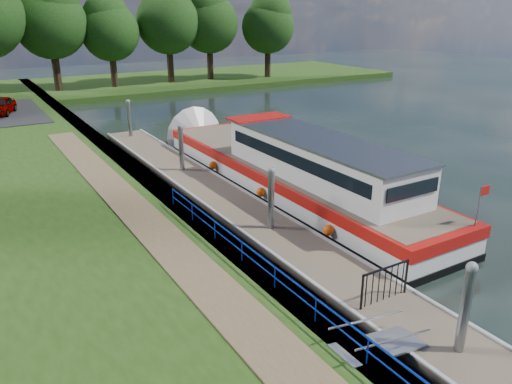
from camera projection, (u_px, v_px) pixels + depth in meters
ground at (441, 352)px, 13.44m from camera, size 160.00×160.00×0.00m
bank_edge at (154, 191)px, 24.13m from camera, size 1.10×90.00×0.78m
far_bank at (161, 82)px, 60.96m from camera, size 60.00×18.00×0.60m
footpath at (173, 249)px, 17.46m from camera, size 1.60×40.00×0.05m
blue_fence at (294, 287)px, 14.07m from camera, size 0.04×18.04×0.72m
pontoon at (220, 198)px, 23.83m from camera, size 2.50×30.00×0.56m
mooring_piles at (219, 177)px, 23.45m from camera, size 0.30×27.30×3.55m
gangway at (379, 345)px, 12.73m from camera, size 2.58×1.00×0.92m
gate_panel at (385, 279)px, 14.81m from camera, size 1.85×0.05×1.15m
barge at (282, 168)px, 25.32m from camera, size 4.36×21.15×4.78m
horizon_trees at (38, 17)px, 49.06m from camera, size 54.38×10.03×12.87m
car_a at (1, 106)px, 39.48m from camera, size 2.82×4.18×1.32m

